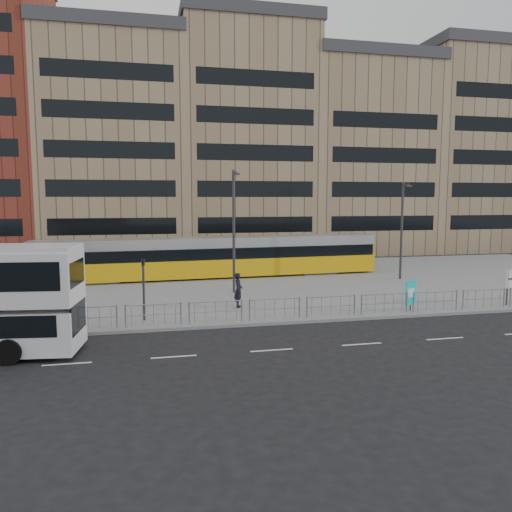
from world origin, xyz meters
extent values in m
plane|color=black|center=(0.00, 0.00, 0.00)|extent=(120.00, 120.00, 0.00)
cube|color=slate|center=(0.00, 12.00, 0.07)|extent=(64.00, 24.00, 0.15)
cube|color=gray|center=(0.00, 0.05, 0.07)|extent=(64.00, 0.25, 0.17)
cube|color=#937F5F|center=(-10.00, 34.00, 11.00)|extent=(14.00, 16.00, 22.00)
cube|color=#38383D|center=(-10.00, 34.00, 22.60)|extent=(14.40, 16.40, 1.20)
cube|color=#937F5F|center=(4.00, 34.00, 12.00)|extent=(14.00, 16.00, 24.00)
cube|color=#38383D|center=(4.00, 34.00, 24.60)|extent=(14.40, 16.40, 1.20)
cube|color=#937F5F|center=(18.00, 34.00, 10.50)|extent=(14.00, 16.00, 21.00)
cube|color=#38383D|center=(18.00, 34.00, 21.60)|extent=(14.40, 16.40, 1.20)
cube|color=#937F5F|center=(32.00, 34.00, 11.50)|extent=(14.00, 16.00, 23.00)
cube|color=#38383D|center=(32.00, 34.00, 23.60)|extent=(14.40, 16.40, 1.20)
cylinder|color=gray|center=(2.00, 0.50, 1.20)|extent=(32.00, 0.05, 0.05)
cylinder|color=gray|center=(2.00, 0.50, 0.70)|extent=(32.00, 0.04, 0.04)
cube|color=white|center=(1.00, -4.00, 0.01)|extent=(62.00, 0.12, 0.01)
cylinder|color=black|center=(-12.11, -3.65, 0.50)|extent=(1.03, 0.42, 1.00)
cylinder|color=black|center=(-11.80, -1.12, 0.50)|extent=(1.03, 0.42, 1.00)
cube|color=#DDA50C|center=(-1.92, 14.72, 1.05)|extent=(26.58, 4.11, 1.51)
cube|color=black|center=(-1.92, 14.72, 2.09)|extent=(26.21, 4.13, 0.85)
cube|color=#AEAEB3|center=(-1.92, 14.72, 2.89)|extent=(26.57, 3.91, 0.76)
cube|color=#DDA50C|center=(10.73, 15.49, 1.66)|extent=(1.26, 2.20, 2.46)
cube|color=#DDA50C|center=(-14.57, 13.95, 1.66)|extent=(1.26, 2.20, 2.46)
cylinder|color=#2D2D30|center=(-1.92, 14.72, 1.76)|extent=(2.39, 2.39, 2.84)
cube|color=#2D2D30|center=(6.58, 15.24, 0.39)|extent=(2.98, 2.55, 0.47)
cube|color=#2D2D30|center=(-10.41, 14.20, 0.39)|extent=(2.98, 2.55, 0.47)
cylinder|color=#2D2D30|center=(13.15, 0.95, 1.17)|extent=(0.09, 0.09, 2.04)
cylinder|color=#2D2D30|center=(7.05, 0.88, 0.58)|extent=(0.06, 0.06, 0.87)
cube|color=#0DC7C8|center=(7.05, 0.88, 1.12)|extent=(0.82, 0.41, 1.30)
cube|color=white|center=(7.05, 0.84, 1.12)|extent=(0.50, 0.23, 0.54)
imported|color=black|center=(-1.98, 3.70, 1.13)|extent=(0.63, 0.81, 1.95)
cylinder|color=#2D2D30|center=(-7.14, 1.78, 1.65)|extent=(0.12, 0.12, 3.00)
imported|color=#2D2D30|center=(-7.14, 1.78, 2.75)|extent=(0.16, 0.20, 1.00)
cylinder|color=#2D2D30|center=(-1.44, 8.21, 4.10)|extent=(0.18, 0.18, 7.90)
cylinder|color=#2D2D30|center=(-1.44, 7.81, 7.85)|extent=(0.14, 0.90, 0.14)
cube|color=#2D2D30|center=(-1.44, 7.36, 7.75)|extent=(0.45, 0.20, 0.12)
cylinder|color=#2D2D30|center=(11.91, 10.98, 3.80)|extent=(0.18, 0.18, 7.30)
cylinder|color=#2D2D30|center=(11.91, 10.58, 7.25)|extent=(0.14, 0.90, 0.14)
cube|color=#2D2D30|center=(11.91, 10.13, 7.15)|extent=(0.45, 0.20, 0.12)
camera|label=1|loc=(-6.93, -23.39, 6.22)|focal=35.00mm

